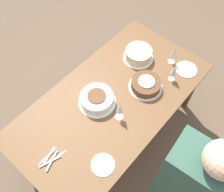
# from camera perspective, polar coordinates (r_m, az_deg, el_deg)

# --- Properties ---
(ground_plane) EXTENTS (12.00, 12.00, 0.00)m
(ground_plane) POSITION_cam_1_polar(r_m,az_deg,el_deg) (2.75, 0.00, -8.61)
(ground_plane) COLOR brown
(dining_table) EXTENTS (1.79, 0.94, 0.72)m
(dining_table) POSITION_cam_1_polar(r_m,az_deg,el_deg) (2.19, 0.00, -1.98)
(dining_table) COLOR brown
(dining_table) RESTS_ON ground_plane
(cake_center_white) EXTENTS (0.32, 0.32, 0.10)m
(cake_center_white) POSITION_cam_1_polar(r_m,az_deg,el_deg) (2.06, -3.46, -0.71)
(cake_center_white) COLOR white
(cake_center_white) RESTS_ON dining_table
(cake_front_chocolate) EXTENTS (0.30, 0.30, 0.09)m
(cake_front_chocolate) POSITION_cam_1_polar(r_m,az_deg,el_deg) (2.17, 7.76, 2.64)
(cake_front_chocolate) COLOR white
(cake_front_chocolate) RESTS_ON dining_table
(cake_back_decorated) EXTENTS (0.28, 0.28, 0.10)m
(cake_back_decorated) POSITION_cam_1_polar(r_m,az_deg,el_deg) (2.36, 6.07, 9.45)
(cake_back_decorated) COLOR white
(cake_back_decorated) RESTS_ON dining_table
(wine_glass_near) EXTENTS (0.06, 0.06, 0.22)m
(wine_glass_near) POSITION_cam_1_polar(r_m,az_deg,el_deg) (2.31, 14.05, 9.88)
(wine_glass_near) COLOR silver
(wine_glass_near) RESTS_ON dining_table
(wine_glass_far) EXTENTS (0.06, 0.06, 0.20)m
(wine_glass_far) POSITION_cam_1_polar(r_m,az_deg,el_deg) (2.19, 14.05, 5.80)
(wine_glass_far) COLOR silver
(wine_glass_far) RESTS_ON dining_table
(wine_glass_extra) EXTENTS (0.07, 0.07, 0.20)m
(wine_glass_extra) POSITION_cam_1_polar(r_m,az_deg,el_deg) (1.91, 1.76, -2.93)
(wine_glass_extra) COLOR silver
(wine_glass_extra) RESTS_ON dining_table
(dessert_plate_left) EXTENTS (0.18, 0.18, 0.01)m
(dessert_plate_left) POSITION_cam_1_polar(r_m,az_deg,el_deg) (1.88, -2.09, -15.43)
(dessert_plate_left) COLOR silver
(dessert_plate_left) RESTS_ON dining_table
(dessert_plate_right) EXTENTS (0.20, 0.20, 0.01)m
(dessert_plate_right) POSITION_cam_1_polar(r_m,az_deg,el_deg) (2.39, 16.59, 5.89)
(dessert_plate_right) COLOR silver
(dessert_plate_right) RESTS_ON dining_table
(fork_pile) EXTENTS (0.22, 0.11, 0.01)m
(fork_pile) POSITION_cam_1_polar(r_m,az_deg,el_deg) (1.94, -13.82, -13.69)
(fork_pile) COLOR silver
(fork_pile) RESTS_ON dining_table
(person_cutting) EXTENTS (0.25, 0.42, 1.59)m
(person_cutting) POSITION_cam_1_polar(r_m,az_deg,el_deg) (1.67, 17.25, -19.51)
(person_cutting) COLOR #4C4238
(person_cutting) RESTS_ON ground_plane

